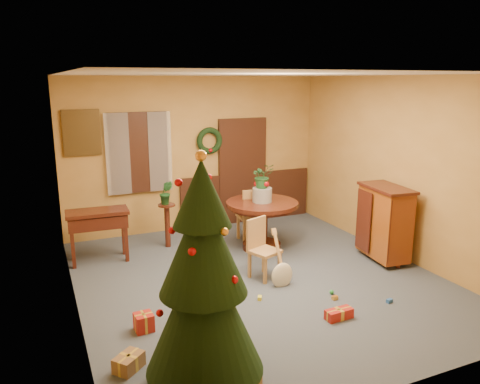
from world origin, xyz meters
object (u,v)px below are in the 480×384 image
dining_table (262,216)px  christmas_tree (203,282)px  chair_near (261,246)px  writing_desk (98,223)px  sideboard (384,221)px

dining_table → christmas_tree: bearing=-124.5°
chair_near → christmas_tree: 2.71m
christmas_tree → writing_desk: christmas_tree is taller
dining_table → christmas_tree: (-2.14, -3.12, 0.49)m
writing_desk → chair_near: bearing=-37.2°
chair_near → sideboard: sideboard is taller
writing_desk → sideboard: (4.16, -1.78, 0.02)m
dining_table → chair_near: bearing=-117.0°
christmas_tree → sideboard: christmas_tree is taller
dining_table → sideboard: 1.98m
christmas_tree → sideboard: 4.17m
writing_desk → dining_table: bearing=-11.8°
dining_table → writing_desk: bearing=168.2°
chair_near → christmas_tree: bearing=-127.8°
chair_near → christmas_tree: (-1.62, -2.08, 0.60)m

